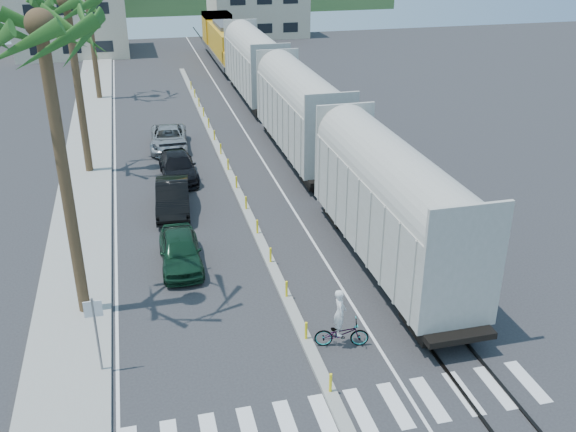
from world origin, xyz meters
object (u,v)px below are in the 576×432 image
object	(u,v)px
car_second	(173,197)
cyclist	(341,328)
car_lead	(180,251)
street_sign	(95,325)

from	to	relation	value
car_second	cyclist	world-z (taller)	cyclist
car_lead	car_second	distance (m)	6.04
street_sign	car_lead	world-z (taller)	street_sign
car_lead	cyclist	bearing A→B (deg)	-54.68
street_sign	car_second	size ratio (longest dim) A/B	0.60
car_second	cyclist	bearing A→B (deg)	-65.31
car_second	cyclist	xyz separation A→B (m)	(4.94, -13.45, -0.06)
car_second	cyclist	distance (m)	14.33
street_sign	car_lead	size ratio (longest dim) A/B	0.67
street_sign	car_second	distance (m)	13.46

